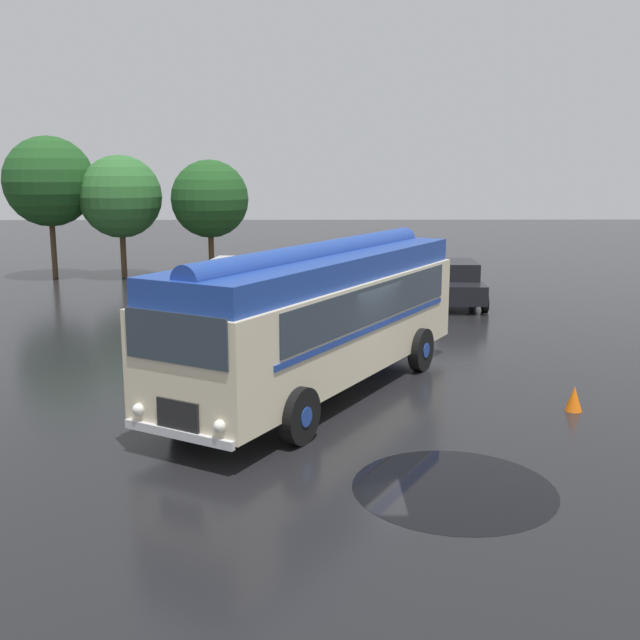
% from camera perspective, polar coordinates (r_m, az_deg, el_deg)
% --- Properties ---
extents(ground_plane, '(120.00, 120.00, 0.00)m').
position_cam_1_polar(ground_plane, '(17.45, 2.34, -5.49)').
color(ground_plane, black).
extents(vintage_bus, '(7.21, 9.94, 3.49)m').
position_cam_1_polar(vintage_bus, '(16.98, 0.05, 0.63)').
color(vintage_bus, beige).
rests_on(vintage_bus, ground).
extents(car_near_left, '(2.36, 4.38, 1.66)m').
position_cam_1_polar(car_near_left, '(29.29, -6.78, 3.05)').
color(car_near_left, silver).
rests_on(car_near_left, ground).
extents(car_mid_left, '(1.97, 4.21, 1.66)m').
position_cam_1_polar(car_mid_left, '(28.49, -1.31, 2.89)').
color(car_mid_left, maroon).
rests_on(car_mid_left, ground).
extents(car_mid_right, '(2.00, 4.22, 1.66)m').
position_cam_1_polar(car_mid_right, '(28.32, 4.68, 2.80)').
color(car_mid_right, navy).
rests_on(car_mid_right, ground).
extents(car_far_right, '(2.12, 4.28, 1.66)m').
position_cam_1_polar(car_far_right, '(28.75, 10.31, 2.79)').
color(car_far_right, black).
rests_on(car_far_right, ground).
extents(tree_far_left, '(4.17, 4.17, 6.60)m').
position_cam_1_polar(tree_far_left, '(37.42, -20.07, 9.92)').
color(tree_far_left, '#4C3823').
rests_on(tree_far_left, ground).
extents(tree_left_of_centre, '(3.84, 3.84, 5.73)m').
position_cam_1_polar(tree_left_of_centre, '(36.56, -14.84, 9.19)').
color(tree_left_of_centre, '#4C3823').
rests_on(tree_left_of_centre, ground).
extents(tree_centre, '(3.62, 3.62, 5.52)m').
position_cam_1_polar(tree_centre, '(35.85, -8.57, 9.10)').
color(tree_centre, '#4C3823').
rests_on(tree_centre, ground).
extents(traffic_cone, '(0.36, 0.36, 0.55)m').
position_cam_1_polar(traffic_cone, '(16.93, 18.78, -5.68)').
color(traffic_cone, orange).
rests_on(traffic_cone, ground).
extents(puddle_patch, '(3.31, 3.31, 0.01)m').
position_cam_1_polar(puddle_patch, '(12.61, 10.15, -12.50)').
color(puddle_patch, black).
rests_on(puddle_patch, ground).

